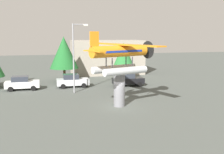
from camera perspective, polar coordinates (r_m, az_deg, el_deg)
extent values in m
plane|color=#4C514C|center=(27.40, 1.49, -6.01)|extent=(140.00, 140.00, 0.00)
cylinder|color=slate|center=(27.03, 1.51, -2.67)|extent=(1.10, 1.10, 3.26)
cylinder|color=silver|center=(25.91, 2.85, 1.27)|extent=(4.72, 2.42, 0.70)
cylinder|color=#333338|center=(26.95, 4.22, 3.26)|extent=(0.13, 0.13, 0.90)
cylinder|color=#333338|center=(25.50, 0.04, 2.96)|extent=(0.13, 0.13, 0.90)
cylinder|color=silver|center=(27.50, 0.28, 1.72)|extent=(4.72, 2.42, 0.70)
cylinder|color=#333338|center=(27.73, 2.90, 3.43)|extent=(0.13, 0.13, 0.90)
cylinder|color=#333338|center=(26.32, -1.22, 3.15)|extent=(0.13, 0.13, 0.90)
cylinder|color=orange|center=(26.53, 1.54, 5.36)|extent=(6.17, 3.30, 1.10)
cube|color=#193399|center=(26.65, 1.89, 5.37)|extent=(4.45, 2.66, 0.20)
cone|color=#262628|center=(28.59, 6.79, 5.56)|extent=(0.97, 1.08, 0.88)
cylinder|color=black|center=(28.86, 7.38, 5.58)|extent=(0.70, 1.69, 1.80)
cube|color=orange|center=(26.74, 2.24, 6.69)|extent=(4.85, 10.08, 0.12)
cube|color=orange|center=(24.95, -3.64, 5.35)|extent=(1.68, 2.86, 0.10)
cube|color=orange|center=(24.90, -3.66, 7.88)|extent=(0.88, 0.44, 1.30)
cube|color=white|center=(36.81, -17.99, -1.43)|extent=(4.20, 1.70, 0.80)
cube|color=#2D333D|center=(36.72, -18.43, -0.34)|extent=(2.00, 1.56, 0.64)
cylinder|color=black|center=(35.92, -15.92, -2.24)|extent=(0.64, 0.22, 0.64)
cylinder|color=black|center=(37.69, -15.82, -1.72)|extent=(0.64, 0.22, 0.64)
cylinder|color=black|center=(36.14, -20.20, -2.38)|extent=(0.64, 0.22, 0.64)
cylinder|color=black|center=(37.89, -19.90, -1.86)|extent=(0.64, 0.22, 0.64)
cube|color=silver|center=(37.16, -8.08, -0.99)|extent=(4.20, 1.70, 0.80)
cube|color=#2D333D|center=(37.02, -8.48, 0.09)|extent=(2.00, 1.56, 0.64)
cylinder|color=black|center=(36.50, -5.81, -1.76)|extent=(0.64, 0.22, 0.64)
cylinder|color=black|center=(38.26, -6.18, -1.28)|extent=(0.64, 0.22, 0.64)
cylinder|color=black|center=(36.24, -10.04, -1.93)|extent=(0.64, 0.22, 0.64)
cylinder|color=black|center=(38.01, -10.22, -1.43)|extent=(0.64, 0.22, 0.64)
cube|color=black|center=(37.71, 3.35, -0.77)|extent=(4.20, 1.70, 0.80)
cube|color=#2D333D|center=(37.53, 2.99, 0.30)|extent=(2.00, 1.56, 0.64)
cylinder|color=black|center=(37.36, 5.73, -1.52)|extent=(0.64, 0.22, 0.64)
cylinder|color=black|center=(39.03, 4.85, -1.05)|extent=(0.64, 0.22, 0.64)
cylinder|color=black|center=(36.56, 1.73, -1.70)|extent=(0.64, 0.22, 0.64)
cylinder|color=black|center=(38.27, 1.01, -1.22)|extent=(0.64, 0.22, 0.64)
cylinder|color=gray|center=(33.14, -7.93, 3.74)|extent=(0.18, 0.18, 8.23)
cylinder|color=gray|center=(33.11, -6.68, 10.71)|extent=(1.60, 0.12, 0.12)
cube|color=silver|center=(33.20, -5.46, 10.64)|extent=(0.50, 0.28, 0.20)
cube|color=#9E9384|center=(48.90, -1.04, 4.10)|extent=(12.37, 5.54, 5.91)
cylinder|color=brown|center=(41.62, -9.77, 0.41)|extent=(0.36, 0.36, 1.99)
cone|color=#1E6028|center=(41.26, -9.89, 4.99)|extent=(4.20, 4.20, 4.67)
cylinder|color=brown|center=(42.72, 2.39, 0.65)|extent=(0.36, 0.36, 1.83)
cone|color=#287033|center=(42.40, 2.41, 4.48)|extent=(3.50, 3.50, 3.89)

